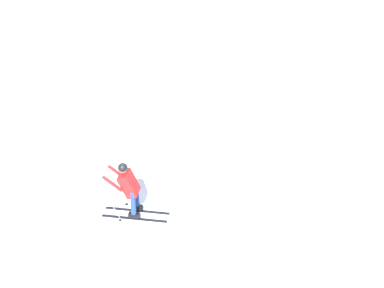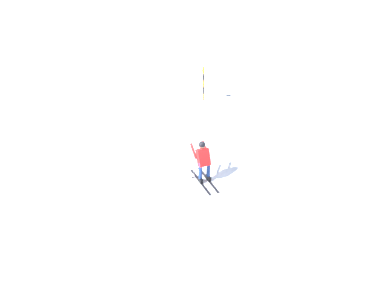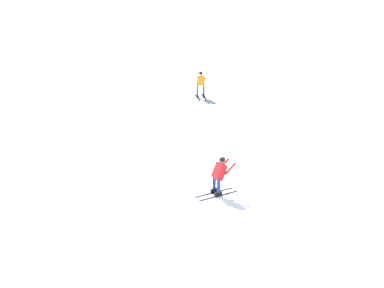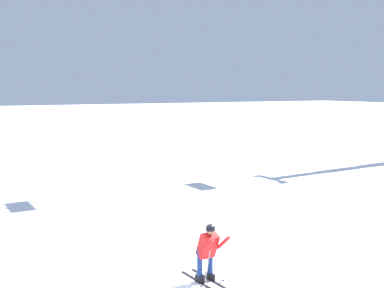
% 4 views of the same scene
% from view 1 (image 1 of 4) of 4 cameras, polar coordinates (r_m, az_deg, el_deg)
% --- Properties ---
extents(ground_plane, '(260.00, 260.00, 0.00)m').
position_cam_1_polar(ground_plane, '(12.63, -6.22, -7.91)').
color(ground_plane, white).
extents(skier_carving_main, '(0.72, 1.68, 1.63)m').
position_cam_1_polar(skier_carving_main, '(12.09, -7.31, -4.85)').
color(skier_carving_main, black).
rests_on(skier_carving_main, ground_plane).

